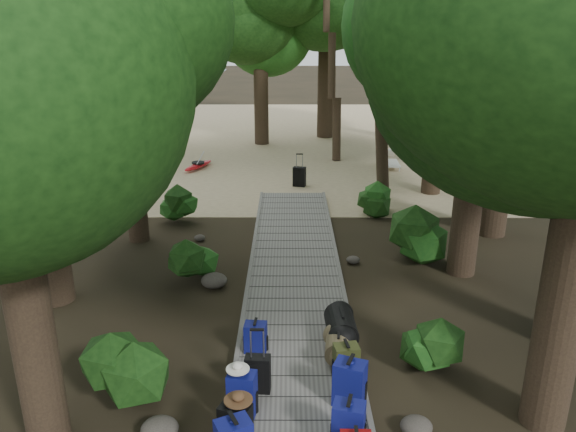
# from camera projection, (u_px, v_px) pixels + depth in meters

# --- Properties ---
(ground) EXTENTS (120.00, 120.00, 0.00)m
(ground) POSITION_uv_depth(u_px,v_px,m) (295.00, 304.00, 10.88)
(ground) COLOR black
(ground) RESTS_ON ground
(sand_beach) EXTENTS (40.00, 22.00, 0.02)m
(sand_beach) POSITION_uv_depth(u_px,v_px,m) (291.00, 139.00, 25.97)
(sand_beach) COLOR tan
(sand_beach) RESTS_ON ground
(boardwalk) EXTENTS (2.00, 12.00, 0.12)m
(boardwalk) POSITION_uv_depth(u_px,v_px,m) (295.00, 279.00, 11.80)
(boardwalk) COLOR slate
(boardwalk) RESTS_ON ground
(backpack_left_b) EXTENTS (0.45, 0.39, 0.69)m
(backpack_left_b) POSITION_uv_depth(u_px,v_px,m) (236.00, 424.00, 6.95)
(backpack_left_b) COLOR black
(backpack_left_b) RESTS_ON boardwalk
(backpack_left_c) EXTENTS (0.42, 0.33, 0.70)m
(backpack_left_c) POSITION_uv_depth(u_px,v_px,m) (242.00, 391.00, 7.57)
(backpack_left_c) COLOR navy
(backpack_left_c) RESTS_ON boardwalk
(backpack_left_d) EXTENTS (0.38, 0.29, 0.54)m
(backpack_left_d) POSITION_uv_depth(u_px,v_px,m) (256.00, 336.00, 9.04)
(backpack_left_d) COLOR navy
(backpack_left_d) RESTS_ON boardwalk
(backpack_right_b) EXTENTS (0.45, 0.36, 0.71)m
(backpack_right_b) POSITION_uv_depth(u_px,v_px,m) (349.00, 423.00, 6.96)
(backpack_right_b) COLOR navy
(backpack_right_b) RESTS_ON boardwalk
(backpack_right_c) EXTENTS (0.51, 0.44, 0.73)m
(backpack_right_c) POSITION_uv_depth(u_px,v_px,m) (350.00, 381.00, 7.75)
(backpack_right_c) COLOR navy
(backpack_right_c) RESTS_ON boardwalk
(backpack_right_d) EXTENTS (0.41, 0.32, 0.56)m
(backpack_right_d) POSITION_uv_depth(u_px,v_px,m) (346.00, 359.00, 8.40)
(backpack_right_d) COLOR #363D1B
(backpack_right_d) RESTS_ON boardwalk
(duffel_right_khaki) EXTENTS (0.47, 0.66, 0.41)m
(duffel_right_khaki) POSITION_uv_depth(u_px,v_px,m) (338.00, 346.00, 8.89)
(duffel_right_khaki) COLOR brown
(duffel_right_khaki) RESTS_ON boardwalk
(duffel_right_black) EXTENTS (0.53, 0.81, 0.49)m
(duffel_right_black) POSITION_uv_depth(u_px,v_px,m) (341.00, 326.00, 9.38)
(duffel_right_black) COLOR black
(duffel_right_black) RESTS_ON boardwalk
(suitcase_on_boardwalk) EXTENTS (0.38, 0.23, 0.56)m
(suitcase_on_boardwalk) POSITION_uv_depth(u_px,v_px,m) (258.00, 374.00, 8.05)
(suitcase_on_boardwalk) COLOR black
(suitcase_on_boardwalk) RESTS_ON boardwalk
(lone_suitcase_on_sand) EXTENTS (0.45, 0.33, 0.64)m
(lone_suitcase_on_sand) POSITION_uv_depth(u_px,v_px,m) (299.00, 177.00, 18.42)
(lone_suitcase_on_sand) COLOR black
(lone_suitcase_on_sand) RESTS_ON sand_beach
(hat_brown) EXTENTS (0.36, 0.36, 0.11)m
(hat_brown) POSITION_uv_depth(u_px,v_px,m) (238.00, 396.00, 6.84)
(hat_brown) COLOR #51351E
(hat_brown) RESTS_ON backpack_left_b
(hat_white) EXTENTS (0.32, 0.32, 0.11)m
(hat_white) POSITION_uv_depth(u_px,v_px,m) (238.00, 366.00, 7.43)
(hat_white) COLOR silver
(hat_white) RESTS_ON backpack_left_c
(kayak) EXTENTS (2.06, 3.42, 0.34)m
(kayak) POSITION_uv_depth(u_px,v_px,m) (198.00, 164.00, 20.60)
(kayak) COLOR #B40F15
(kayak) RESTS_ON sand_beach
(sun_lounger) EXTENTS (0.67, 1.90, 0.61)m
(sun_lounger) POSITION_uv_depth(u_px,v_px,m) (391.00, 160.00, 20.68)
(sun_lounger) COLOR silver
(sun_lounger) RESTS_ON sand_beach
(tree_right_c) EXTENTS (4.95, 4.95, 8.56)m
(tree_right_c) POSITION_uv_depth(u_px,v_px,m) (483.00, 71.00, 10.82)
(tree_right_c) COLOR black
(tree_right_c) RESTS_ON ground
(tree_right_d) EXTENTS (5.59, 5.59, 10.24)m
(tree_right_d) POSITION_uv_depth(u_px,v_px,m) (517.00, 24.00, 12.75)
(tree_right_d) COLOR black
(tree_right_d) RESTS_ON ground
(tree_right_e) EXTENTS (4.74, 4.74, 8.54)m
(tree_right_e) POSITION_uv_depth(u_px,v_px,m) (442.00, 54.00, 16.43)
(tree_right_e) COLOR black
(tree_right_e) RESTS_ON ground
(tree_right_f) EXTENTS (5.01, 5.01, 8.94)m
(tree_right_f) POSITION_uv_depth(u_px,v_px,m) (472.00, 43.00, 18.77)
(tree_right_f) COLOR black
(tree_right_f) RESTS_ON ground
(tree_left_a) EXTENTS (4.60, 4.60, 7.66)m
(tree_left_a) POSITION_uv_depth(u_px,v_px,m) (1.00, 154.00, 6.07)
(tree_left_a) COLOR black
(tree_left_a) RESTS_ON ground
(tree_left_b) EXTENTS (5.42, 5.42, 9.76)m
(tree_left_b) POSITION_uv_depth(u_px,v_px,m) (18.00, 40.00, 9.43)
(tree_left_b) COLOR black
(tree_left_b) RESTS_ON ground
(tree_left_c) EXTENTS (4.12, 4.12, 7.16)m
(tree_left_c) POSITION_uv_depth(u_px,v_px,m) (126.00, 95.00, 12.87)
(tree_left_c) COLOR black
(tree_left_c) RESTS_ON ground
(tree_back_a) EXTENTS (5.13, 5.13, 8.87)m
(tree_back_a) POSITION_uv_depth(u_px,v_px,m) (260.00, 39.00, 23.43)
(tree_back_a) COLOR black
(tree_back_a) RESTS_ON ground
(tree_back_b) EXTENTS (6.14, 6.14, 10.97)m
(tree_back_b) POSITION_uv_depth(u_px,v_px,m) (328.00, 13.00, 24.55)
(tree_back_b) COLOR black
(tree_back_b) RESTS_ON ground
(tree_back_c) EXTENTS (5.51, 5.51, 9.92)m
(tree_back_c) POSITION_uv_depth(u_px,v_px,m) (401.00, 26.00, 24.50)
(tree_back_c) COLOR black
(tree_back_c) RESTS_ON ground
(tree_back_d) EXTENTS (4.21, 4.21, 7.01)m
(tree_back_d) POSITION_uv_depth(u_px,v_px,m) (157.00, 64.00, 22.94)
(tree_back_d) COLOR black
(tree_back_d) RESTS_ON ground
(palm_right_a) EXTENTS (4.77, 4.77, 8.13)m
(palm_right_a) POSITION_uv_depth(u_px,v_px,m) (395.00, 65.00, 15.12)
(palm_right_a) COLOR #1A4012
(palm_right_a) RESTS_ON ground
(palm_right_b) EXTENTS (4.64, 4.64, 8.96)m
(palm_right_b) POSITION_uv_depth(u_px,v_px,m) (447.00, 42.00, 19.64)
(palm_right_b) COLOR #1A4012
(palm_right_b) RESTS_ON ground
(palm_right_c) EXTENTS (4.50, 4.50, 7.16)m
(palm_right_c) POSITION_uv_depth(u_px,v_px,m) (345.00, 66.00, 20.96)
(palm_right_c) COLOR #1A4012
(palm_right_c) RESTS_ON ground
(palm_left_a) EXTENTS (3.93, 3.93, 6.25)m
(palm_left_a) POSITION_uv_depth(u_px,v_px,m) (130.00, 97.00, 15.92)
(palm_left_a) COLOR #1A4012
(palm_left_a) RESTS_ON ground
(rock_left_a) EXTENTS (0.50, 0.45, 0.28)m
(rock_left_a) POSITION_uv_depth(u_px,v_px,m) (160.00, 429.00, 7.35)
(rock_left_a) COLOR #4C473F
(rock_left_a) RESTS_ON ground
(rock_left_b) EXTENTS (0.35, 0.31, 0.19)m
(rock_left_b) POSITION_uv_depth(u_px,v_px,m) (129.00, 367.00, 8.72)
(rock_left_b) COLOR #4C473F
(rock_left_b) RESTS_ON ground
(rock_left_c) EXTENTS (0.54, 0.49, 0.30)m
(rock_left_c) POSITION_uv_depth(u_px,v_px,m) (214.00, 280.00, 11.51)
(rock_left_c) COLOR #4C473F
(rock_left_c) RESTS_ON ground
(rock_left_d) EXTENTS (0.28, 0.25, 0.15)m
(rock_left_d) POSITION_uv_depth(u_px,v_px,m) (200.00, 238.00, 13.97)
(rock_left_d) COLOR #4C473F
(rock_left_d) RESTS_ON ground
(rock_right_a) EXTENTS (0.43, 0.39, 0.24)m
(rock_right_a) POSITION_uv_depth(u_px,v_px,m) (416.00, 426.00, 7.42)
(rock_right_a) COLOR #4C473F
(rock_right_a) RESTS_ON ground
(rock_right_b) EXTENTS (0.42, 0.38, 0.23)m
(rock_right_b) POSITION_uv_depth(u_px,v_px,m) (442.00, 335.00, 9.58)
(rock_right_b) COLOR #4C473F
(rock_right_b) RESTS_ON ground
(rock_right_c) EXTENTS (0.31, 0.27, 0.17)m
(rock_right_c) POSITION_uv_depth(u_px,v_px,m) (353.00, 260.00, 12.67)
(rock_right_c) COLOR #4C473F
(rock_right_c) RESTS_ON ground
(rock_right_d) EXTENTS (0.57, 0.51, 0.31)m
(rock_right_d) POSITION_uv_depth(u_px,v_px,m) (418.00, 230.00, 14.29)
(rock_right_d) COLOR #4C473F
(rock_right_d) RESTS_ON ground
(shrub_left_a) EXTENTS (1.14, 1.14, 1.03)m
(shrub_left_a) POSITION_uv_depth(u_px,v_px,m) (125.00, 371.00, 7.93)
(shrub_left_a) COLOR #194B16
(shrub_left_a) RESTS_ON ground
(shrub_left_b) EXTENTS (1.03, 1.03, 0.93)m
(shrub_left_b) POSITION_uv_depth(u_px,v_px,m) (194.00, 260.00, 11.74)
(shrub_left_b) COLOR #194B16
(shrub_left_b) RESTS_ON ground
(shrub_left_c) EXTENTS (1.10, 1.10, 0.99)m
(shrub_left_c) POSITION_uv_depth(u_px,v_px,m) (177.00, 206.00, 15.02)
(shrub_left_c) COLOR #194B16
(shrub_left_c) RESTS_ON ground
(shrub_right_a) EXTENTS (0.88, 0.88, 0.79)m
(shrub_right_a) POSITION_uv_depth(u_px,v_px,m) (425.00, 346.00, 8.76)
(shrub_right_a) COLOR #194B16
(shrub_right_a) RESTS_ON ground
(shrub_right_b) EXTENTS (1.37, 1.37, 1.24)m
(shrub_right_b) POSITION_uv_depth(u_px,v_px,m) (416.00, 234.00, 12.70)
(shrub_right_b) COLOR #194B16
(shrub_right_b) RESTS_ON ground
(shrub_right_c) EXTENTS (0.89, 0.89, 0.80)m
(shrub_right_c) POSITION_uv_depth(u_px,v_px,m) (370.00, 201.00, 15.73)
(shrub_right_c) COLOR #194B16
(shrub_right_c) RESTS_ON ground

